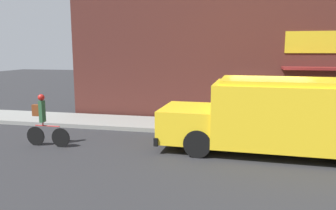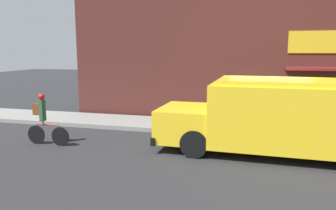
% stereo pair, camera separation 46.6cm
% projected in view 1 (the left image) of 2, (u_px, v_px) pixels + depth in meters
% --- Properties ---
extents(ground_plane, '(70.00, 70.00, 0.00)m').
position_uv_depth(ground_plane, '(265.00, 139.00, 11.33)').
color(ground_plane, '#2B2B2D').
extents(sidewalk, '(28.00, 2.15, 0.16)m').
position_uv_depth(sidewalk, '(264.00, 129.00, 12.35)').
color(sidewalk, gray).
rests_on(sidewalk, ground_plane).
extents(storefront, '(16.85, 0.98, 5.39)m').
position_uv_depth(storefront, '(266.00, 59.00, 13.18)').
color(storefront, '#4C231E').
rests_on(storefront, ground_plane).
extents(school_bus, '(6.68, 2.87, 2.21)m').
position_uv_depth(school_bus, '(284.00, 115.00, 9.61)').
color(school_bus, yellow).
rests_on(school_bus, ground_plane).
extents(cyclist, '(1.50, 0.20, 1.67)m').
position_uv_depth(cyclist, '(44.00, 121.00, 10.36)').
color(cyclist, black).
rests_on(cyclist, ground_plane).
extents(trash_bin, '(0.57, 0.57, 0.76)m').
position_uv_depth(trash_bin, '(259.00, 117.00, 12.31)').
color(trash_bin, '#38383D').
rests_on(trash_bin, sidewalk).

